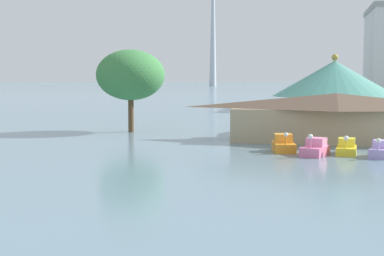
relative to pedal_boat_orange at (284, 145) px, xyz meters
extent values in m
cube|color=orange|center=(0.01, -0.08, -0.20)|extent=(2.12, 3.06, 0.73)
cube|color=gold|center=(-0.05, 0.27, 0.52)|extent=(1.59, 1.50, 0.70)
cylinder|color=orange|center=(0.22, -1.18, 0.48)|extent=(0.14, 0.14, 0.62)
sphere|color=white|center=(0.22, -1.18, 0.96)|extent=(0.34, 0.34, 0.34)
cube|color=pink|center=(2.45, -1.60, -0.22)|extent=(2.42, 3.28, 0.70)
cube|color=pink|center=(2.57, -1.25, 0.45)|extent=(1.69, 1.68, 0.64)
cylinder|color=pink|center=(2.09, -2.71, 0.48)|extent=(0.14, 0.14, 0.70)
sphere|color=white|center=(2.09, -2.71, 1.02)|extent=(0.38, 0.38, 0.38)
cube|color=yellow|center=(4.89, -0.54, -0.26)|extent=(1.77, 2.97, 0.61)
cube|color=yellow|center=(4.93, -0.19, 0.37)|extent=(1.38, 1.40, 0.64)
cylinder|color=yellow|center=(4.76, -1.66, 0.35)|extent=(0.14, 0.14, 0.60)
sphere|color=white|center=(4.76, -1.66, 0.84)|extent=(0.39, 0.39, 0.39)
cube|color=#B299D8|center=(7.29, -1.57, -0.21)|extent=(2.03, 2.82, 0.71)
cube|color=#C8ADF0|center=(7.38, -1.27, 0.43)|extent=(1.43, 1.42, 0.58)
cylinder|color=#B299D8|center=(6.99, -2.54, 0.38)|extent=(0.14, 0.14, 0.48)
sphere|color=white|center=(6.99, -2.54, 0.81)|extent=(0.37, 0.37, 0.37)
cube|color=tan|center=(4.47, 7.57, 1.00)|extent=(19.11, 5.75, 3.13)
pyramid|color=brown|center=(4.47, 7.57, 3.29)|extent=(20.64, 6.61, 1.44)
cylinder|color=brown|center=(4.59, 14.51, 1.47)|extent=(9.42, 9.42, 4.07)
cone|color=teal|center=(4.59, 14.51, 5.37)|extent=(12.94, 12.94, 3.74)
sphere|color=#B7993D|center=(4.59, 14.51, 7.60)|extent=(0.70, 0.70, 0.70)
cylinder|color=brown|center=(-17.28, 12.28, 1.20)|extent=(0.62, 0.62, 3.54)
ellipsoid|color=#3D7F42|center=(-17.28, 12.28, 5.77)|extent=(7.57, 7.57, 5.59)
cone|color=#B7BCC6|center=(-70.55, 364.44, 63.23)|extent=(5.51, 5.51, 127.59)
camera|label=1|loc=(1.71, -42.77, 5.37)|focal=48.83mm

